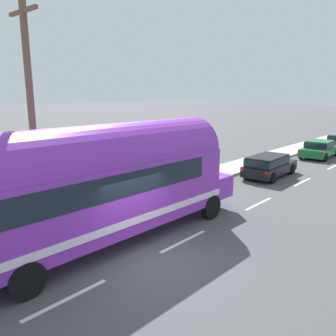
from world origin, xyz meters
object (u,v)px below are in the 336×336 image
object	(u,v)px
car_lead	(269,165)
car_second	(319,148)
utility_pole	(32,113)
painted_bus	(94,181)

from	to	relation	value
car_lead	car_second	distance (m)	8.92
car_lead	utility_pole	bearing A→B (deg)	-99.45
painted_bus	utility_pole	bearing A→B (deg)	-164.95
painted_bus	car_second	size ratio (longest dim) A/B	2.70
utility_pole	car_second	xyz separation A→B (m)	(2.34, 22.72, -3.69)
utility_pole	painted_bus	xyz separation A→B (m)	(2.50, 0.67, -2.12)
utility_pole	painted_bus	distance (m)	3.34
painted_bus	car_lead	distance (m)	13.21
painted_bus	car_second	xyz separation A→B (m)	(-0.15, 22.05, -1.56)
utility_pole	car_lead	world-z (taller)	utility_pole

